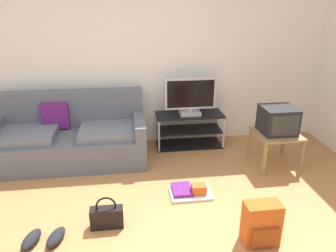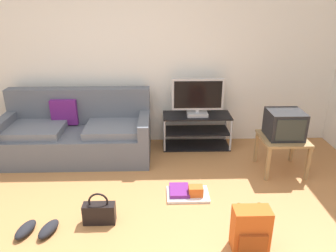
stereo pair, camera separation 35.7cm
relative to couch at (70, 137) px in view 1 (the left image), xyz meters
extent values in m
cube|color=silver|center=(0.76, 0.54, 1.02)|extent=(9.00, 0.10, 2.70)
cube|color=#565B66|center=(0.00, -0.06, -0.13)|extent=(2.01, 0.87, 0.40)
cube|color=#565B66|center=(0.00, 0.27, 0.32)|extent=(2.01, 0.20, 0.51)
cube|color=#565B66|center=(0.94, -0.06, 0.17)|extent=(0.14, 0.87, 0.21)
cube|color=slate|center=(-0.55, -0.12, 0.12)|extent=(0.81, 0.61, 0.10)
cube|color=slate|center=(0.56, -0.12, 0.12)|extent=(0.81, 0.61, 0.10)
cube|color=#661E70|center=(-0.19, 0.15, 0.27)|extent=(0.36, 0.13, 0.36)
cube|color=black|center=(1.70, 0.25, 0.16)|extent=(0.99, 0.42, 0.02)
cube|color=black|center=(1.70, 0.25, -0.08)|extent=(0.95, 0.40, 0.02)
cube|color=black|center=(1.70, 0.25, -0.32)|extent=(0.99, 0.42, 0.02)
cylinder|color=#B7B7BC|center=(1.22, 0.05, -0.08)|extent=(0.03, 0.03, 0.50)
cylinder|color=#B7B7BC|center=(2.17, 0.05, -0.08)|extent=(0.03, 0.03, 0.50)
cylinder|color=#B7B7BC|center=(1.22, 0.44, -0.08)|extent=(0.03, 0.03, 0.50)
cylinder|color=#B7B7BC|center=(2.17, 0.44, -0.08)|extent=(0.03, 0.03, 0.50)
cube|color=#B2B2B7|center=(1.70, 0.23, 0.20)|extent=(0.30, 0.22, 0.05)
cube|color=#B2B2B7|center=(1.70, 0.23, 0.24)|extent=(0.05, 0.04, 0.04)
cube|color=#B2B2B7|center=(1.70, 0.23, 0.49)|extent=(0.74, 0.04, 0.45)
cube|color=black|center=(1.70, 0.20, 0.49)|extent=(0.68, 0.01, 0.39)
cube|color=#9E7A4C|center=(2.70, -0.51, 0.12)|extent=(0.55, 0.55, 0.03)
cube|color=#9E7A4C|center=(2.45, -0.76, -0.11)|extent=(0.04, 0.04, 0.43)
cube|color=#9E7A4C|center=(2.95, -0.76, -0.11)|extent=(0.04, 0.04, 0.43)
cube|color=#9E7A4C|center=(2.45, -0.27, -0.11)|extent=(0.04, 0.04, 0.43)
cube|color=#9E7A4C|center=(2.95, -0.27, -0.11)|extent=(0.04, 0.04, 0.43)
cube|color=#232326|center=(2.70, -0.49, 0.30)|extent=(0.42, 0.40, 0.34)
cube|color=#333833|center=(2.70, -0.70, 0.30)|extent=(0.35, 0.01, 0.27)
cube|color=#CC561E|center=(1.94, -1.91, -0.12)|extent=(0.32, 0.18, 0.41)
cube|color=#994116|center=(1.94, -2.01, -0.20)|extent=(0.25, 0.04, 0.18)
cylinder|color=#994116|center=(1.85, -1.80, -0.10)|extent=(0.04, 0.04, 0.33)
cylinder|color=#994116|center=(2.03, -1.80, -0.10)|extent=(0.04, 0.04, 0.33)
cube|color=black|center=(0.54, -1.51, -0.22)|extent=(0.32, 0.12, 0.21)
torus|color=black|center=(0.54, -1.51, -0.09)|extent=(0.20, 0.02, 0.20)
ellipsoid|color=black|center=(-0.14, -1.66, -0.28)|extent=(0.19, 0.30, 0.09)
ellipsoid|color=black|center=(0.08, -1.66, -0.28)|extent=(0.20, 0.30, 0.09)
cube|color=silver|center=(1.46, -1.07, -0.31)|extent=(0.47, 0.32, 0.03)
cube|color=#CC561E|center=(1.54, -1.11, -0.24)|extent=(0.16, 0.12, 0.11)
cube|color=#661E70|center=(1.36, -1.04, -0.28)|extent=(0.22, 0.28, 0.04)
camera|label=1|loc=(0.79, -4.15, 1.76)|focal=34.57mm
camera|label=2|loc=(1.14, -4.18, 1.76)|focal=34.57mm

